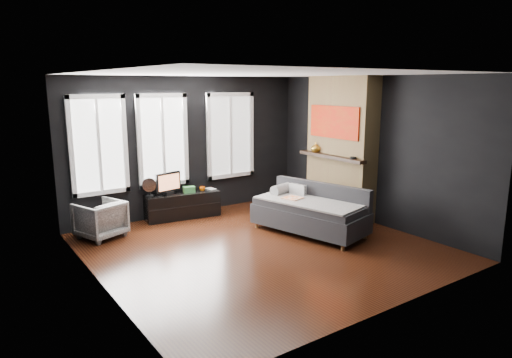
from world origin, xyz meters
TOP-DOWN VIEW (x-y plane):
  - floor at (0.00, 0.00)m, footprint 5.00×5.00m
  - ceiling at (0.00, 0.00)m, footprint 5.00×5.00m
  - wall_back at (0.00, 2.50)m, footprint 5.00×0.02m
  - wall_left at (-2.50, 0.00)m, footprint 0.02×5.00m
  - wall_right at (2.50, 0.00)m, footprint 0.02×5.00m
  - windows at (-0.45, 2.46)m, footprint 4.00×0.16m
  - fireplace at (2.30, 0.60)m, footprint 0.70×1.62m
  - sofa at (1.10, 0.12)m, footprint 1.45×2.15m
  - stripe_pillow at (1.21, 0.57)m, footprint 0.16×0.34m
  - armchair at (-1.95, 1.95)m, footprint 0.85×0.82m
  - media_console at (-0.30, 2.24)m, footprint 1.48×0.62m
  - monitor at (-0.56, 2.25)m, footprint 0.56×0.23m
  - desk_fan at (-0.93, 2.28)m, footprint 0.34×0.34m
  - mug at (0.10, 2.15)m, footprint 0.12×0.10m
  - book at (0.23, 2.18)m, footprint 0.15×0.03m
  - storage_box at (-0.17, 2.18)m, footprint 0.24×0.18m
  - mantel_vase at (2.05, 1.05)m, footprint 0.24×0.25m
  - mantel_clock at (2.05, 0.05)m, footprint 0.13×0.13m

SIDE VIEW (x-z plane):
  - floor at x=0.00m, z-range 0.00..0.00m
  - media_console at x=-0.30m, z-range 0.00..0.49m
  - armchair at x=-1.95m, z-range 0.00..0.69m
  - sofa at x=1.10m, z-range 0.00..0.85m
  - mug at x=0.10m, z-range 0.49..0.60m
  - storage_box at x=-0.17m, z-range 0.49..0.61m
  - book at x=0.23m, z-range 0.49..0.70m
  - stripe_pillow at x=1.21m, z-range 0.44..0.77m
  - desk_fan at x=-0.93m, z-range 0.49..0.86m
  - monitor at x=-0.56m, z-range 0.49..0.98m
  - mantel_clock at x=2.05m, z-range 1.23..1.27m
  - mantel_vase at x=2.05m, z-range 1.23..1.42m
  - wall_back at x=0.00m, z-range 0.00..2.70m
  - wall_left at x=-2.50m, z-range 0.00..2.70m
  - wall_right at x=2.50m, z-range 0.00..2.70m
  - fireplace at x=2.30m, z-range 0.00..2.70m
  - windows at x=-0.45m, z-range 1.50..3.26m
  - ceiling at x=0.00m, z-range 2.70..2.70m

